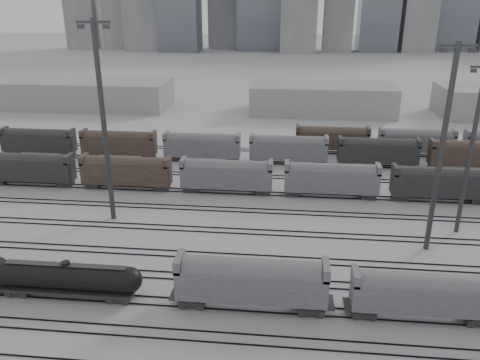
# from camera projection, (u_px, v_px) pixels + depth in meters

# --- Properties ---
(ground) EXTENTS (900.00, 900.00, 0.00)m
(ground) POSITION_uv_depth(u_px,v_px,m) (274.00, 315.00, 47.25)
(ground) COLOR silver
(ground) RESTS_ON ground
(tracks) EXTENTS (220.00, 71.50, 0.16)m
(tracks) POSITION_uv_depth(u_px,v_px,m) (278.00, 235.00, 63.49)
(tracks) COLOR black
(tracks) RESTS_ON ground
(tank_car_b) EXTENTS (16.27, 2.71, 4.02)m
(tank_car_b) POSITION_uv_depth(u_px,v_px,m) (67.00, 277.00, 49.49)
(tank_car_b) COLOR black
(tank_car_b) RESTS_ON ground
(hopper_car_a) EXTENTS (15.41, 3.06, 5.51)m
(hopper_car_a) POSITION_uv_depth(u_px,v_px,m) (251.00, 279.00, 47.20)
(hopper_car_a) COLOR black
(hopper_car_a) RESTS_ON ground
(hopper_car_b) EXTENTS (13.79, 2.74, 4.93)m
(hopper_car_b) POSITION_uv_depth(u_px,v_px,m) (423.00, 292.00, 45.68)
(hopper_car_b) COLOR black
(hopper_car_b) RESTS_ON ground
(light_mast_b) EXTENTS (4.46, 0.71, 27.87)m
(light_mast_b) POSITION_uv_depth(u_px,v_px,m) (103.00, 119.00, 63.22)
(light_mast_b) COLOR #38383B
(light_mast_b) RESTS_ON ground
(light_mast_c) EXTENTS (4.12, 0.66, 25.72)m
(light_mast_c) POSITION_uv_depth(u_px,v_px,m) (442.00, 147.00, 55.24)
(light_mast_c) COLOR #38383B
(light_mast_c) RESTS_ON ground
(light_mast_d) EXTENTS (3.64, 0.58, 22.73)m
(light_mast_d) POSITION_uv_depth(u_px,v_px,m) (471.00, 148.00, 60.25)
(light_mast_d) COLOR #38383B
(light_mast_d) RESTS_ON ground
(bg_string_near) EXTENTS (151.00, 3.00, 5.60)m
(bg_string_near) POSITION_uv_depth(u_px,v_px,m) (331.00, 180.00, 75.23)
(bg_string_near) COLOR slate
(bg_string_near) RESTS_ON ground
(bg_string_mid) EXTENTS (151.00, 3.00, 5.60)m
(bg_string_mid) POSITION_uv_depth(u_px,v_px,m) (378.00, 153.00, 89.13)
(bg_string_mid) COLOR black
(bg_string_mid) RESTS_ON ground
(bg_string_far) EXTENTS (66.00, 3.00, 5.60)m
(bg_string_far) POSITION_uv_depth(u_px,v_px,m) (459.00, 144.00, 94.85)
(bg_string_far) COLOR brown
(bg_string_far) RESTS_ON ground
(warehouse_left) EXTENTS (50.00, 18.00, 8.00)m
(warehouse_left) POSITION_uv_depth(u_px,v_px,m) (86.00, 94.00, 140.02)
(warehouse_left) COLOR gray
(warehouse_left) RESTS_ON ground
(warehouse_mid) EXTENTS (40.00, 18.00, 8.00)m
(warehouse_mid) POSITION_uv_depth(u_px,v_px,m) (322.00, 99.00, 133.18)
(warehouse_mid) COLOR gray
(warehouse_mid) RESTS_ON ground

